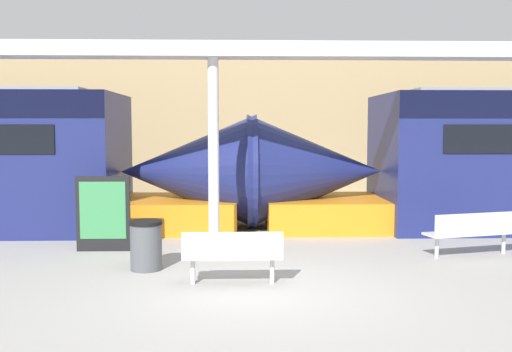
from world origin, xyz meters
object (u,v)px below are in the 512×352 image
Objects in this scene: poster_board at (103,213)px; support_column_near at (214,156)px; bench_near at (233,253)px; bench_far at (474,230)px; trash_bin at (146,245)px.

support_column_near is (2.08, -0.02, 1.09)m from poster_board.
bench_near is 0.81× the size of bench_far.
bench_near is at bearing -44.58° from poster_board.
trash_bin is at bearing -54.53° from poster_board.
support_column_near is at bearing -0.49° from poster_board.
bench_far reaches higher than trash_bin.
poster_board is (-1.03, 1.45, 0.31)m from trash_bin.
trash_bin is at bearing -126.18° from support_column_near.
bench_near is 0.41× the size of support_column_near.
trash_bin is (-1.42, 0.97, -0.08)m from bench_near.
bench_near is 3.45m from poster_board.
poster_board is (-2.46, 2.42, 0.23)m from bench_near.
trash_bin is (-5.75, -0.76, -0.08)m from bench_far.
bench_near is 1.82× the size of trash_bin.
support_column_near is at bearing 98.69° from bench_near.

